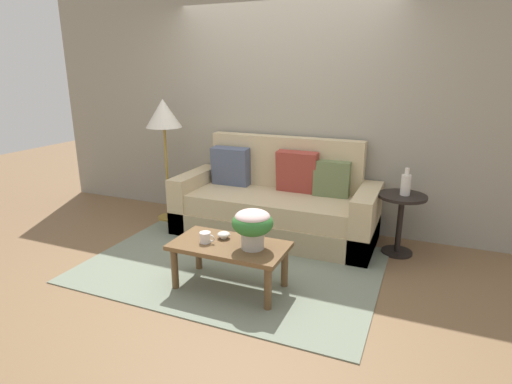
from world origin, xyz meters
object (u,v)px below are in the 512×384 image
(table_vase, at_px, (406,184))
(side_table, at_px, (401,213))
(coffee_table, at_px, (230,251))
(floor_lamp, at_px, (164,119))
(snack_bowl, at_px, (224,235))
(couch, at_px, (276,205))
(coffee_mug, at_px, (206,237))
(potted_plant, at_px, (253,224))

(table_vase, bearing_deg, side_table, -172.78)
(coffee_table, bearing_deg, side_table, 45.74)
(floor_lamp, relative_size, table_vase, 5.46)
(side_table, distance_m, floor_lamp, 2.82)
(floor_lamp, height_order, snack_bowl, floor_lamp)
(snack_bowl, xyz_separation_m, table_vase, (1.36, 1.19, 0.29))
(couch, distance_m, side_table, 1.32)
(floor_lamp, height_order, coffee_mug, floor_lamp)
(couch, height_order, snack_bowl, couch)
(side_table, relative_size, coffee_mug, 4.52)
(potted_plant, height_order, coffee_mug, potted_plant)
(coffee_table, relative_size, floor_lamp, 0.65)
(floor_lamp, xyz_separation_m, snack_bowl, (1.36, -1.15, -0.80))
(potted_plant, relative_size, coffee_mug, 2.42)
(side_table, bearing_deg, couch, 179.29)
(coffee_mug, distance_m, snack_bowl, 0.17)
(potted_plant, bearing_deg, coffee_table, 179.68)
(couch, bearing_deg, floor_lamp, -177.86)
(potted_plant, bearing_deg, floor_lamp, 143.26)
(side_table, height_order, snack_bowl, side_table)
(snack_bowl, bearing_deg, coffee_table, -42.09)
(coffee_table, xyz_separation_m, table_vase, (1.26, 1.28, 0.39))
(couch, height_order, table_vase, couch)
(couch, relative_size, potted_plant, 6.62)
(coffee_table, distance_m, table_vase, 1.84)
(snack_bowl, bearing_deg, couch, 88.72)
(couch, xyz_separation_m, coffee_mug, (-0.13, -1.34, 0.11))
(floor_lamp, bearing_deg, side_table, 0.75)
(coffee_table, bearing_deg, table_vase, 45.37)
(floor_lamp, bearing_deg, coffee_table, -40.47)
(couch, bearing_deg, coffee_table, -86.91)
(coffee_mug, relative_size, table_vase, 0.51)
(floor_lamp, distance_m, coffee_mug, 1.97)
(coffee_mug, bearing_deg, potted_plant, 6.94)
(couch, distance_m, floor_lamp, 1.65)
(floor_lamp, bearing_deg, snack_bowl, -40.35)
(coffee_table, height_order, coffee_mug, coffee_mug)
(couch, relative_size, table_vase, 8.19)
(couch, height_order, floor_lamp, floor_lamp)
(floor_lamp, bearing_deg, coffee_mug, -45.71)
(potted_plant, bearing_deg, couch, 102.16)
(coffee_table, height_order, floor_lamp, floor_lamp)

